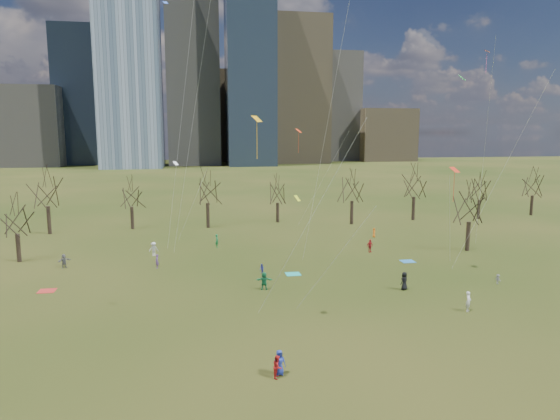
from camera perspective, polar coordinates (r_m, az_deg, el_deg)
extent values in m
plane|color=black|center=(44.38, 2.72, -11.35)|extent=(500.00, 500.00, 0.00)
cube|color=slate|center=(236.14, -16.98, 19.13)|extent=(26.00, 26.00, 118.00)
cube|color=slate|center=(247.73, -9.96, 16.17)|extent=(24.00, 24.00, 95.00)
cube|color=#384C66|center=(240.09, -3.46, 17.73)|extent=(22.00, 22.00, 105.00)
cube|color=#726347|center=(262.13, 2.10, 13.35)|extent=(28.00, 28.00, 72.00)
cube|color=#384C66|center=(266.09, -21.39, 11.94)|extent=(25.00, 25.00, 65.00)
cube|color=slate|center=(282.31, 6.52, 11.56)|extent=(22.00, 22.00, 58.00)
cube|color=#726347|center=(281.12, -7.14, 10.54)|extent=(30.00, 30.00, 48.00)
cube|color=slate|center=(261.85, -27.07, 8.47)|extent=(35.00, 30.00, 36.00)
cube|color=#726347|center=(285.34, 11.62, 8.39)|extent=(30.00, 28.00, 28.00)
cylinder|color=black|center=(83.60, -24.90, -1.06)|extent=(0.55, 0.55, 4.28)
cylinder|color=black|center=(83.31, -16.54, -0.86)|extent=(0.52, 0.52, 3.60)
cylinder|color=black|center=(81.74, -8.24, -0.61)|extent=(0.54, 0.54, 4.05)
cylinder|color=black|center=(85.91, -0.28, -0.29)|extent=(0.51, 0.51, 3.38)
cylinder|color=black|center=(84.88, 8.19, -0.29)|extent=(0.54, 0.54, 3.96)
cylinder|color=black|center=(91.09, 15.00, 0.18)|extent=(0.54, 0.54, 4.14)
cylinder|color=black|center=(95.94, 21.76, 0.08)|extent=(0.52, 0.52, 3.51)
cylinder|color=black|center=(104.29, 26.81, 0.48)|extent=(0.53, 0.53, 3.74)
cylinder|color=black|center=(67.38, -27.72, -3.86)|extent=(0.51, 0.51, 3.38)
cylinder|color=black|center=(69.68, 20.68, -2.82)|extent=(0.53, 0.53, 3.83)
cube|color=teal|center=(54.95, 1.49, -7.32)|extent=(1.60, 1.50, 0.03)
cube|color=#266FB5|center=(62.12, 14.38, -5.70)|extent=(1.60, 1.50, 0.03)
cube|color=#B52A24|center=(54.32, -25.09, -8.37)|extent=(1.60, 1.50, 0.03)
imported|color=navy|center=(33.20, -0.07, -17.03)|extent=(0.86, 0.61, 1.64)
imported|color=silver|center=(46.68, 20.73, -9.75)|extent=(0.75, 0.76, 1.76)
imported|color=#AC1819|center=(32.88, -0.28, -17.46)|extent=(0.76, 0.86, 1.47)
imported|color=slate|center=(56.04, 23.64, -7.23)|extent=(0.54, 0.74, 1.02)
imported|color=#1A7747|center=(49.52, -1.82, -8.09)|extent=(1.71, 0.73, 1.78)
imported|color=black|center=(50.89, 14.02, -7.88)|extent=(1.05, 0.94, 1.80)
imported|color=#714891|center=(58.81, -13.88, -5.72)|extent=(0.47, 0.63, 1.58)
imported|color=#262BA5|center=(55.05, -2.09, -6.73)|extent=(0.57, 0.64, 1.08)
imported|color=silver|center=(64.71, -14.24, -4.33)|extent=(1.16, 0.71, 1.74)
imported|color=#AD1823|center=(65.58, 10.24, -4.04)|extent=(1.07, 0.74, 1.69)
imported|color=#5B5B60|center=(62.28, -23.45, -5.37)|extent=(1.48, 1.30, 1.62)
imported|color=orange|center=(74.99, 10.69, -2.56)|extent=(0.54, 0.73, 1.38)
imported|color=#1A773F|center=(67.78, -7.22, -3.52)|extent=(0.49, 0.69, 1.77)
plane|color=gold|center=(37.20, -2.67, 10.38)|extent=(1.06, 1.04, 0.47)
cylinder|color=silver|center=(35.64, 3.18, -1.60)|extent=(6.53, 5.53, 14.92)
cylinder|color=gold|center=(37.19, -2.65, 7.92)|extent=(0.04, 0.04, 2.70)
plane|color=red|center=(56.46, 19.35, 4.37)|extent=(1.32, 1.22, 0.55)
cylinder|color=silver|center=(52.67, 18.83, -1.38)|extent=(4.70, 7.52, 10.00)
cylinder|color=red|center=(56.63, 19.25, 2.45)|extent=(0.04, 0.04, 3.15)
cylinder|color=silver|center=(57.05, -11.15, 10.74)|extent=(4.53, 7.26, 31.93)
cylinder|color=silver|center=(49.24, 5.75, 11.49)|extent=(3.02, 9.84, 32.45)
plane|color=green|center=(53.38, 20.10, 14.01)|extent=(1.04, 1.02, 0.54)
cylinder|color=silver|center=(50.99, 23.65, 3.25)|extent=(3.98, 7.86, 19.21)
plane|color=blue|center=(60.05, -12.96, 22.11)|extent=(0.90, 0.84, 0.39)
cylinder|color=silver|center=(53.80, -10.10, 8.76)|extent=(4.82, 9.11, 27.92)
plane|color=red|center=(74.50, 2.14, 9.05)|extent=(1.24, 1.26, 0.56)
cylinder|color=silver|center=(71.55, 4.83, 3.34)|extent=(5.26, 8.00, 14.20)
cylinder|color=red|center=(74.52, 2.13, 7.67)|extent=(0.04, 0.04, 3.00)
plane|color=#D1E424|center=(38.58, 2.00, 1.36)|extent=(0.69, 0.70, 0.44)
cylinder|color=silver|center=(37.58, 6.14, -5.80)|extent=(4.53, 5.01, 8.89)
plane|color=#FE5DB4|center=(67.55, 22.59, 16.42)|extent=(0.89, 0.93, 0.31)
cylinder|color=silver|center=(61.53, 22.32, 6.21)|extent=(5.04, 9.51, 23.59)
cylinder|color=#FE5DB4|center=(67.36, 22.51, 15.23)|extent=(0.04, 0.04, 2.40)
plane|color=white|center=(65.09, -11.83, 5.25)|extent=(0.98, 0.95, 0.47)
cylinder|color=silver|center=(60.73, -10.08, 0.29)|extent=(3.73, 9.76, 10.05)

